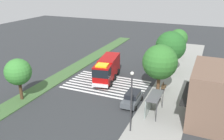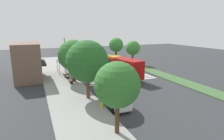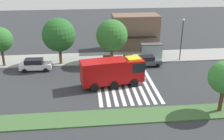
{
  "view_description": "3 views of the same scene",
  "coord_description": "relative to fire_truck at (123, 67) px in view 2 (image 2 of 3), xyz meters",
  "views": [
    {
      "loc": [
        32.26,
        14.27,
        15.22
      ],
      "look_at": [
        -0.6,
        0.12,
        1.77
      ],
      "focal_mm": 37.99,
      "sensor_mm": 36.0,
      "label": 1
    },
    {
      "loc": [
        -29.6,
        13.92,
        8.69
      ],
      "look_at": [
        1.15,
        0.97,
        1.34
      ],
      "focal_mm": 30.27,
      "sensor_mm": 36.0,
      "label": 2
    },
    {
      "loc": [
        -3.81,
        -32.2,
        15.31
      ],
      "look_at": [
        -0.2,
        1.74,
        1.2
      ],
      "focal_mm": 42.42,
      "sensor_mm": 36.0,
      "label": 3
    }
  ],
  "objects": [
    {
      "name": "ground_plane",
      "position": [
        0.16,
        0.59,
        -2.05
      ],
      "size": [
        120.0,
        120.0,
        0.0
      ],
      "primitive_type": "plane",
      "color": "#2D3033"
    },
    {
      "name": "sidewalk",
      "position": [
        0.16,
        10.47,
        -1.98
      ],
      "size": [
        60.0,
        5.86,
        0.14
      ],
      "primitive_type": "cube",
      "color": "gray",
      "rests_on": "ground_plane"
    },
    {
      "name": "median_strip",
      "position": [
        0.16,
        -7.87,
        -1.98
      ],
      "size": [
        60.0,
        3.0,
        0.14
      ],
      "primitive_type": "cube",
      "color": "#3D6033",
      "rests_on": "ground_plane"
    },
    {
      "name": "crosswalk",
      "position": [
        1.52,
        0.59,
        -2.04
      ],
      "size": [
        7.65,
        12.52,
        0.01
      ],
      "color": "silver",
      "rests_on": "ground_plane"
    },
    {
      "name": "fire_truck",
      "position": [
        0.0,
        0.0,
        0.0
      ],
      "size": [
        8.67,
        3.81,
        3.66
      ],
      "rotation": [
        0.0,
        0.0,
        0.16
      ],
      "color": "#A50C0C",
      "rests_on": "ground_plane"
    },
    {
      "name": "parked_car_west",
      "position": [
        -11.2,
        6.34,
        -1.14
      ],
      "size": [
        4.69,
        2.11,
        1.8
      ],
      "rotation": [
        0.0,
        0.0,
        -0.02
      ],
      "color": "silver",
      "rests_on": "ground_plane"
    },
    {
      "name": "parked_car_mid",
      "position": [
        5.9,
        6.34,
        -1.2
      ],
      "size": [
        4.31,
        2.08,
        1.65
      ],
      "rotation": [
        0.0,
        0.0,
        0.01
      ],
      "color": "#474C51",
      "rests_on": "ground_plane"
    },
    {
      "name": "parked_car_east",
      "position": [
        23.65,
        6.34,
        -1.13
      ],
      "size": [
        4.44,
        2.21,
        1.8
      ],
      "rotation": [
        0.0,
        0.0,
        0.06
      ],
      "color": "#720505",
      "rests_on": "ground_plane"
    },
    {
      "name": "bus_stop_shelter",
      "position": [
        7.33,
        9.27,
        -0.16
      ],
      "size": [
        3.5,
        1.4,
        2.46
      ],
      "color": "#4C4C51",
      "rests_on": "sidewalk"
    },
    {
      "name": "bench_near_shelter",
      "position": [
        3.33,
        9.23,
        -1.46
      ],
      "size": [
        1.6,
        0.5,
        0.9
      ],
      "color": "#4C3823",
      "rests_on": "sidewalk"
    },
    {
      "name": "bench_west_of_shelter",
      "position": [
        -0.0,
        9.23,
        -1.46
      ],
      "size": [
        1.6,
        0.5,
        0.9
      ],
      "color": "#4C3823",
      "rests_on": "sidewalk"
    },
    {
      "name": "street_lamp",
      "position": [
        11.84,
        8.14,
        2.06
      ],
      "size": [
        0.36,
        0.36,
        6.81
      ],
      "color": "#2D2D30",
      "rests_on": "sidewalk"
    },
    {
      "name": "storefront_building",
      "position": [
        5.67,
        15.48,
        1.11
      ],
      "size": [
        8.36,
        4.98,
        6.33
      ],
      "color": "brown",
      "rests_on": "ground_plane"
    },
    {
      "name": "sidewalk_tree_far_west",
      "position": [
        -16.36,
        8.54,
        2.26
      ],
      "size": [
        3.74,
        3.74,
        6.07
      ],
      "color": "#47301E",
      "rests_on": "sidewalk"
    },
    {
      "name": "sidewalk_tree_west",
      "position": [
        -7.59,
        8.54,
        2.74
      ],
      "size": [
        5.15,
        5.15,
        7.25
      ],
      "color": "#513823",
      "rests_on": "sidewalk"
    },
    {
      "name": "sidewalk_tree_center",
      "position": [
        0.6,
        8.54,
        2.43
      ],
      "size": [
        4.99,
        4.99,
        6.86
      ],
      "color": "#513823",
      "rests_on": "sidewalk"
    },
    {
      "name": "median_tree_far_west",
      "position": [
        10.74,
        -7.87,
        2.02
      ],
      "size": [
        3.51,
        3.51,
        5.72
      ],
      "color": "#47301E",
      "rests_on": "median_strip"
    },
    {
      "name": "median_tree_west",
      "position": [
        20.66,
        -7.87,
        2.02
      ],
      "size": [
        4.15,
        4.15,
        6.03
      ],
      "color": "#47301E",
      "rests_on": "median_strip"
    },
    {
      "name": "fire_hydrant",
      "position": [
        -11.26,
        8.04,
        -1.56
      ],
      "size": [
        0.28,
        0.28,
        0.7
      ],
      "primitive_type": "cylinder",
      "color": "gold",
      "rests_on": "sidewalk"
    }
  ]
}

